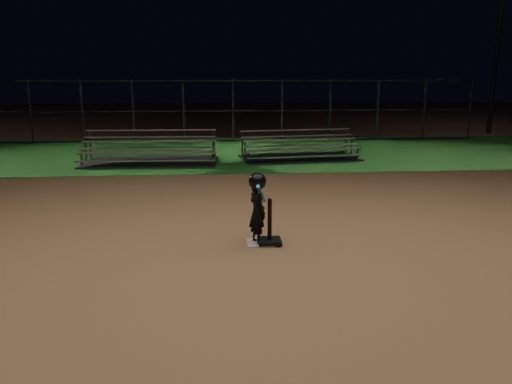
# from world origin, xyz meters

# --- Properties ---
(ground) EXTENTS (80.00, 80.00, 0.00)m
(ground) POSITION_xyz_m (0.00, 0.00, 0.00)
(ground) COLOR #A27449
(ground) RESTS_ON ground
(grass_strip) EXTENTS (60.00, 8.00, 0.01)m
(grass_strip) POSITION_xyz_m (0.00, 10.00, 0.01)
(grass_strip) COLOR #1D5A1D
(grass_strip) RESTS_ON ground
(home_plate) EXTENTS (0.45, 0.45, 0.02)m
(home_plate) POSITION_xyz_m (0.00, 0.00, 0.01)
(home_plate) COLOR beige
(home_plate) RESTS_ON ground
(batting_tee) EXTENTS (0.38, 0.38, 0.74)m
(batting_tee) POSITION_xyz_m (0.14, -0.04, 0.16)
(batting_tee) COLOR black
(batting_tee) RESTS_ON home_plate
(child_batter) EXTENTS (0.45, 0.66, 1.20)m
(child_batter) POSITION_xyz_m (-0.05, 0.01, 0.64)
(child_batter) COLOR black
(child_batter) RESTS_ON ground
(bleacher_left) EXTENTS (4.16, 2.11, 1.01)m
(bleacher_left) POSITION_xyz_m (-2.77, 7.98, 0.21)
(bleacher_left) COLOR #BBBBC0
(bleacher_left) RESTS_ON ground
(bleacher_right) EXTENTS (3.98, 2.29, 0.93)m
(bleacher_right) POSITION_xyz_m (2.02, 8.44, 0.19)
(bleacher_right) COLOR silver
(bleacher_right) RESTS_ON ground
(backstop_fence) EXTENTS (20.08, 0.08, 2.50)m
(backstop_fence) POSITION_xyz_m (0.00, 13.00, 1.25)
(backstop_fence) COLOR #38383D
(backstop_fence) RESTS_ON ground
(light_pole_right) EXTENTS (0.90, 0.53, 8.30)m
(light_pole_right) POSITION_xyz_m (12.00, 14.94, 4.95)
(light_pole_right) COLOR #2D2D30
(light_pole_right) RESTS_ON ground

